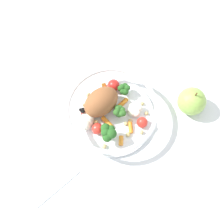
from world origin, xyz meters
The scene contains 4 objects.
ground_plane centered at (0.00, 0.00, 0.00)m, with size 2.40×2.40×0.00m, color white.
food_container centered at (0.02, -0.01, 0.03)m, with size 0.23×0.23×0.08m.
loose_apple centered at (-0.05, -0.20, 0.04)m, with size 0.07×0.07×0.08m.
folded_napkin centered at (-0.03, 0.20, 0.00)m, with size 0.11×0.13×0.01m, color white.
Camera 1 is at (-0.21, 0.11, 0.70)m, focal length 46.37 mm.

